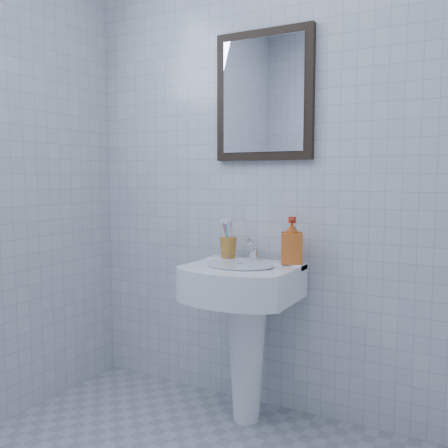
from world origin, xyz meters
The scene contains 6 objects.
wall_back centered at (0.00, 1.20, 1.25)m, with size 2.20×0.02×2.50m, color silver.
washbasin centered at (-0.10, 0.98, 0.51)m, with size 0.50×0.36×0.77m.
faucet centered at (-0.10, 1.07, 0.80)m, with size 0.05×0.10×0.11m.
toothbrush_cup centered at (-0.24, 1.09, 0.81)m, with size 0.09×0.09×0.10m, color #B37428, non-canonical shape.
soap_dispenser centered at (0.09, 1.09, 0.87)m, with size 0.10×0.10×0.21m, color #BB3912.
wall_mirror centered at (-0.10, 1.18, 1.55)m, with size 0.50×0.04×0.62m.
Camera 1 is at (0.91, -1.06, 1.16)m, focal length 40.00 mm.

